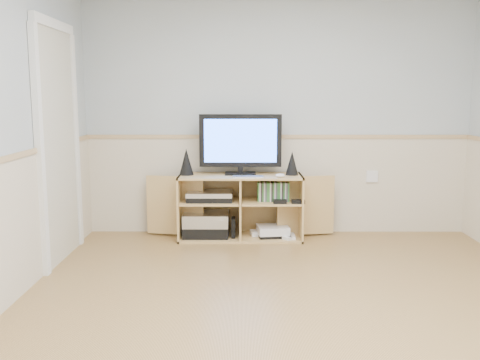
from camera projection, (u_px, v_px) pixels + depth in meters
The scene contains 11 objects.
room at pixel (291, 131), 3.46m from camera, with size 4.04×4.54×2.54m.
media_cabinet at pixel (240, 205), 5.49m from camera, with size 1.95×0.47×0.65m.
monitor at pixel (240, 142), 5.38m from camera, with size 0.83×0.18×0.61m.
speaker_left at pixel (186, 162), 5.39m from camera, with size 0.14×0.14×0.27m, color black.
speaker_right at pixel (292, 163), 5.39m from camera, with size 0.13×0.13×0.24m, color black.
keyboard at pixel (248, 177), 5.25m from camera, with size 0.30×0.12×0.01m, color white.
mouse at pixel (280, 175), 5.25m from camera, with size 0.10×0.06×0.04m, color white.
av_components at pixel (208, 217), 5.45m from camera, with size 0.53×0.34×0.47m.
game_consoles at pixel (272, 231), 5.46m from camera, with size 0.46×0.30×0.11m.
game_cases at pixel (273, 192), 5.39m from camera, with size 0.32×0.14×0.19m, color #3F8C3F.
wall_outlet at pixel (372, 176), 5.63m from camera, with size 0.12×0.03×0.12m, color white.
Camera 1 is at (-0.38, -3.34, 1.44)m, focal length 40.00 mm.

